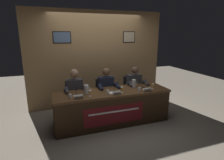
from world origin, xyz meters
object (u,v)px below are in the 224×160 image
nameplate_left (78,97)px  water_cup_right (139,89)px  panelist_left (75,92)px  microphone_right (143,84)px  panelist_center (107,88)px  chair_left (75,100)px  chair_right (132,93)px  microphone_left (76,91)px  nameplate_right (147,90)px  juice_glass_left (90,92)px  juice_glass_center (122,89)px  water_pitcher_left_side (86,89)px  water_pitcher_right_side (134,83)px  chair_center (105,97)px  panelist_right (135,86)px  conference_table (113,103)px  water_cup_left (70,96)px  microphone_center (114,88)px  document_stack_center (113,93)px  water_cup_center (108,92)px  nameplate_center (117,93)px  juice_glass_right (153,85)px

nameplate_left → water_cup_right: (1.36, 0.05, -0.00)m
panelist_left → microphone_right: panelist_left is taller
panelist_center → chair_left: bearing=165.4°
panelist_left → chair_right: 1.56m
chair_left → microphone_left: (-0.03, -0.56, 0.40)m
nameplate_left → nameplate_right: same height
juice_glass_left → juice_glass_center: 0.71m
panelist_left → nameplate_right: (1.49, -0.66, 0.09)m
water_pitcher_left_side → water_pitcher_right_side: (1.16, 0.10, 0.00)m
juice_glass_left → chair_center: 1.02m
panelist_left → microphone_right: bearing=-12.9°
microphone_left → nameplate_right: bearing=-11.0°
panelist_right → conference_table: bearing=-148.4°
microphone_left → panelist_left: bearing=85.3°
water_cup_left → water_pitcher_left_side: size_ratio=0.40×
water_cup_right → microphone_center: bearing=161.5°
nameplate_left → panelist_center: panelist_center is taller
chair_center → microphone_right: bearing=-35.1°
conference_table → document_stack_center: document_stack_center is taller
nameplate_left → panelist_center: bearing=38.6°
chair_left → nameplate_right: chair_left is taller
panelist_center → water_cup_center: size_ratio=14.24×
panelist_left → water_cup_right: size_ratio=14.24×
conference_table → nameplate_right: 0.81m
nameplate_left → juice_glass_center: (0.96, 0.09, 0.05)m
conference_table → juice_glass_left: bearing=-170.6°
chair_left → water_pitcher_right_side: (1.34, -0.48, 0.42)m
panelist_center → nameplate_center: 0.66m
juice_glass_left → juice_glass_right: bearing=1.0°
nameplate_left → juice_glass_left: size_ratio=1.57×
water_pitcher_left_side → water_pitcher_right_side: same height
juice_glass_left → juice_glass_right: (1.49, 0.02, 0.00)m
chair_right → panelist_right: panelist_right is taller
juice_glass_left → water_cup_center: juice_glass_left is taller
chair_center → chair_left: bearing=180.0°
microphone_left → microphone_right: size_ratio=1.00×
nameplate_left → nameplate_center: 0.80m
chair_left → water_pitcher_right_side: size_ratio=4.21×
juice_glass_left → nameplate_center: size_ratio=0.68×
chair_left → microphone_center: 1.08m
juice_glass_left → water_cup_right: 1.11m
microphone_left → water_cup_right: microphone_left is taller
conference_table → juice_glass_center: 0.38m
chair_left → juice_glass_right: (1.70, -0.73, 0.41)m
microphone_center → microphone_right: 0.74m
panelist_left → nameplate_left: bearing=-92.7°
juice_glass_center → water_cup_left: bearing=-179.8°
panelist_right → water_pitcher_right_side: size_ratio=5.77×
document_stack_center → nameplate_center: bearing=-76.5°
panelist_center → water_pitcher_right_side: 0.66m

